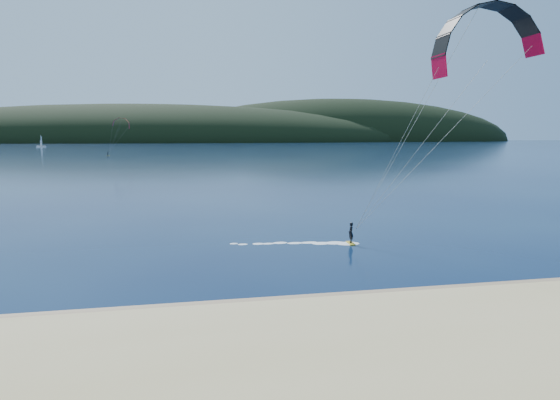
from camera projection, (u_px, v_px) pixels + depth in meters
The scene contains 6 objects.
ground at pixel (299, 340), 21.57m from camera, with size 1800.00×1800.00×0.00m, color #071434.
wet_sand at pixel (279, 305), 25.94m from camera, with size 220.00×2.50×0.10m.
headland at pixel (187, 142), 746.12m from camera, with size 1200.00×310.00×140.00m.
kitesurfer_near at pixel (481, 66), 36.54m from camera, with size 24.22×7.33×18.08m.
kitesurfer_far at pixel (121, 126), 214.64m from camera, with size 11.67×7.84×16.03m.
sailboat at pixel (41, 146), 387.18m from camera, with size 7.10×4.55×10.06m.
Camera 1 is at (-4.85, -19.99, 9.09)m, focal length 30.89 mm.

